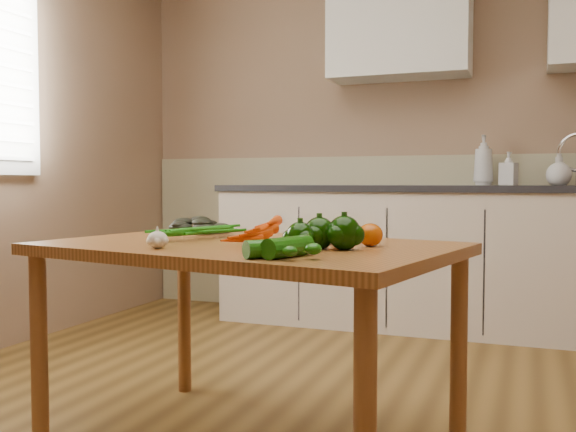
{
  "coord_description": "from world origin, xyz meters",
  "views": [
    {
      "loc": [
        0.72,
        -1.89,
        0.92
      ],
      "look_at": [
        -0.12,
        0.32,
        0.79
      ],
      "focal_mm": 40.0,
      "sensor_mm": 36.0,
      "label": 1
    }
  ],
  "objects_px": {
    "garlic_bulb": "(157,240)",
    "zucchini_b": "(274,248)",
    "tomato_a": "(312,234)",
    "pepper_a": "(319,233)",
    "tomato_c": "(370,235)",
    "soap_bottle_c": "(559,170)",
    "table": "(248,266)",
    "leafy_greens": "(200,221)",
    "pepper_b": "(344,233)",
    "tomato_b": "(338,232)",
    "carrot_bunch": "(239,232)",
    "pepper_c": "(300,237)",
    "soap_bottle_a": "(484,160)",
    "zucchini_a": "(288,247)",
    "soap_bottle_b": "(509,169)"
  },
  "relations": [
    {
      "from": "garlic_bulb",
      "to": "zucchini_b",
      "type": "distance_m",
      "value": 0.44
    },
    {
      "from": "tomato_a",
      "to": "pepper_a",
      "type": "bearing_deg",
      "value": -65.52
    },
    {
      "from": "tomato_a",
      "to": "tomato_c",
      "type": "height_order",
      "value": "tomato_c"
    },
    {
      "from": "soap_bottle_c",
      "to": "pepper_a",
      "type": "distance_m",
      "value": 2.4
    },
    {
      "from": "table",
      "to": "pepper_a",
      "type": "height_order",
      "value": "pepper_a"
    },
    {
      "from": "leafy_greens",
      "to": "garlic_bulb",
      "type": "height_order",
      "value": "leafy_greens"
    },
    {
      "from": "pepper_b",
      "to": "tomato_c",
      "type": "relative_size",
      "value": 1.26
    },
    {
      "from": "pepper_b",
      "to": "tomato_b",
      "type": "xyz_separation_m",
      "value": [
        -0.08,
        0.19,
        -0.01
      ]
    },
    {
      "from": "garlic_bulb",
      "to": "leafy_greens",
      "type": "bearing_deg",
      "value": 106.01
    },
    {
      "from": "garlic_bulb",
      "to": "table",
      "type": "bearing_deg",
      "value": 54.81
    },
    {
      "from": "table",
      "to": "leafy_greens",
      "type": "bearing_deg",
      "value": 149.42
    },
    {
      "from": "leafy_greens",
      "to": "tomato_a",
      "type": "bearing_deg",
      "value": -21.86
    },
    {
      "from": "carrot_bunch",
      "to": "pepper_c",
      "type": "bearing_deg",
      "value": -25.78
    },
    {
      "from": "carrot_bunch",
      "to": "tomato_b",
      "type": "relative_size",
      "value": 3.15
    },
    {
      "from": "soap_bottle_a",
      "to": "leafy_greens",
      "type": "height_order",
      "value": "soap_bottle_a"
    },
    {
      "from": "soap_bottle_c",
      "to": "tomato_b",
      "type": "relative_size",
      "value": 2.39
    },
    {
      "from": "pepper_b",
      "to": "tomato_a",
      "type": "height_order",
      "value": "pepper_b"
    },
    {
      "from": "tomato_b",
      "to": "zucchini_b",
      "type": "relative_size",
      "value": 0.46
    },
    {
      "from": "pepper_c",
      "to": "tomato_b",
      "type": "bearing_deg",
      "value": 83.4
    },
    {
      "from": "soap_bottle_a",
      "to": "zucchini_b",
      "type": "relative_size",
      "value": 1.85
    },
    {
      "from": "tomato_c",
      "to": "zucchini_a",
      "type": "xyz_separation_m",
      "value": [
        -0.14,
        -0.37,
        -0.01
      ]
    },
    {
      "from": "garlic_bulb",
      "to": "tomato_a",
      "type": "relative_size",
      "value": 1.01
    },
    {
      "from": "leafy_greens",
      "to": "carrot_bunch",
      "type": "bearing_deg",
      "value": -41.65
    },
    {
      "from": "table",
      "to": "carrot_bunch",
      "type": "height_order",
      "value": "carrot_bunch"
    },
    {
      "from": "pepper_b",
      "to": "soap_bottle_b",
      "type": "bearing_deg",
      "value": 80.15
    },
    {
      "from": "pepper_a",
      "to": "tomato_a",
      "type": "relative_size",
      "value": 1.53
    },
    {
      "from": "tomato_b",
      "to": "garlic_bulb",
      "type": "bearing_deg",
      "value": -141.98
    },
    {
      "from": "soap_bottle_b",
      "to": "pepper_a",
      "type": "bearing_deg",
      "value": 95.29
    },
    {
      "from": "leafy_greens",
      "to": "zucchini_b",
      "type": "distance_m",
      "value": 0.89
    },
    {
      "from": "soap_bottle_b",
      "to": "leafy_greens",
      "type": "height_order",
      "value": "soap_bottle_b"
    },
    {
      "from": "pepper_a",
      "to": "leafy_greens",
      "type": "bearing_deg",
      "value": 147.13
    },
    {
      "from": "tomato_c",
      "to": "zucchini_a",
      "type": "relative_size",
      "value": 0.47
    },
    {
      "from": "leafy_greens",
      "to": "pepper_a",
      "type": "bearing_deg",
      "value": -32.87
    },
    {
      "from": "garlic_bulb",
      "to": "pepper_c",
      "type": "xyz_separation_m",
      "value": [
        0.44,
        0.08,
        0.02
      ]
    },
    {
      "from": "leafy_greens",
      "to": "tomato_c",
      "type": "relative_size",
      "value": 2.36
    },
    {
      "from": "carrot_bunch",
      "to": "tomato_a",
      "type": "bearing_deg",
      "value": 21.02
    },
    {
      "from": "carrot_bunch",
      "to": "tomato_a",
      "type": "relative_size",
      "value": 3.92
    },
    {
      "from": "leafy_greens",
      "to": "garlic_bulb",
      "type": "relative_size",
      "value": 2.98
    },
    {
      "from": "soap_bottle_b",
      "to": "leafy_greens",
      "type": "distance_m",
      "value": 2.2
    },
    {
      "from": "leafy_greens",
      "to": "zucchini_a",
      "type": "distance_m",
      "value": 0.9
    },
    {
      "from": "zucchini_b",
      "to": "tomato_a",
      "type": "bearing_deg",
      "value": 95.43
    },
    {
      "from": "table",
      "to": "soap_bottle_a",
      "type": "xyz_separation_m",
      "value": [
        0.6,
        2.29,
        0.42
      ]
    },
    {
      "from": "garlic_bulb",
      "to": "zucchini_a",
      "type": "distance_m",
      "value": 0.46
    },
    {
      "from": "leafy_greens",
      "to": "pepper_b",
      "type": "distance_m",
      "value": 0.82
    },
    {
      "from": "soap_bottle_b",
      "to": "pepper_a",
      "type": "relative_size",
      "value": 2.12
    },
    {
      "from": "pepper_b",
      "to": "soap_bottle_a",
      "type": "bearing_deg",
      "value": 84.17
    },
    {
      "from": "soap_bottle_b",
      "to": "pepper_b",
      "type": "xyz_separation_m",
      "value": [
        -0.4,
        -2.29,
        -0.24
      ]
    },
    {
      "from": "soap_bottle_c",
      "to": "leafy_greens",
      "type": "distance_m",
      "value": 2.33
    },
    {
      "from": "soap_bottle_c",
      "to": "tomato_b",
      "type": "distance_m",
      "value": 2.21
    },
    {
      "from": "soap_bottle_a",
      "to": "zucchini_b",
      "type": "xyz_separation_m",
      "value": [
        -0.36,
        -2.64,
        -0.32
      ]
    }
  ]
}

